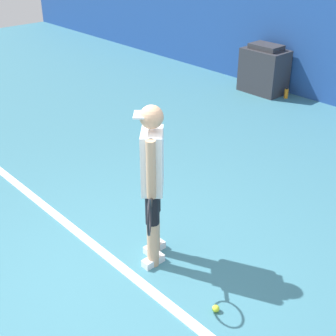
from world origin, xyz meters
The scene contains 6 objects.
ground_plane centered at (0.00, 0.00, 0.00)m, with size 24.00×24.00×0.00m, color teal.
court_baseline centered at (0.00, 0.06, 0.01)m, with size 21.60×0.10×0.01m.
tennis_player centered at (-0.07, 0.41, 0.94)m, with size 0.69×0.69×1.70m.
tennis_ball centered at (0.88, 0.33, 0.03)m, with size 0.07×0.07×0.07m.
covered_chair centered at (-2.55, 5.50, 0.46)m, with size 0.88×0.57×0.96m.
water_bottle centered at (-1.99, 5.54, 0.09)m, with size 0.08×0.08×0.21m.
Camera 1 is at (2.88, -2.10, 3.17)m, focal length 50.00 mm.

